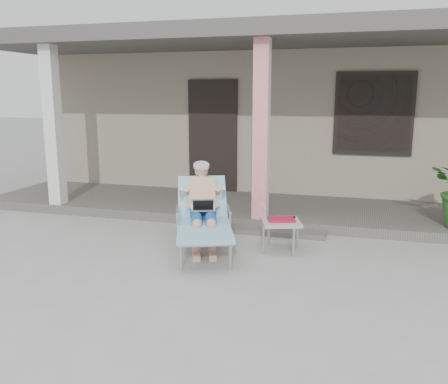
% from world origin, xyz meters
% --- Properties ---
extents(ground, '(60.00, 60.00, 0.00)m').
position_xyz_m(ground, '(0.00, 0.00, 0.00)').
color(ground, '#9E9E99').
rests_on(ground, ground).
extents(house, '(10.40, 5.40, 3.30)m').
position_xyz_m(house, '(0.00, 6.50, 1.67)').
color(house, gray).
rests_on(house, ground).
extents(porch_deck, '(10.00, 2.00, 0.15)m').
position_xyz_m(porch_deck, '(0.00, 3.00, 0.07)').
color(porch_deck, '#605B56').
rests_on(porch_deck, ground).
extents(porch_overhang, '(10.00, 2.30, 2.85)m').
position_xyz_m(porch_overhang, '(0.00, 2.95, 2.79)').
color(porch_overhang, silver).
rests_on(porch_overhang, porch_deck).
extents(porch_step, '(2.00, 0.30, 0.07)m').
position_xyz_m(porch_step, '(0.00, 1.85, 0.04)').
color(porch_step, '#605B56').
rests_on(porch_step, ground).
extents(lounger, '(1.19, 1.80, 1.14)m').
position_xyz_m(lounger, '(-0.52, 1.00, 0.70)').
color(lounger, '#B7B7BC').
rests_on(lounger, ground).
extents(side_table, '(0.60, 0.60, 0.43)m').
position_xyz_m(side_table, '(0.47, 1.15, 0.36)').
color(side_table, '#A2A29D').
rests_on(side_table, ground).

